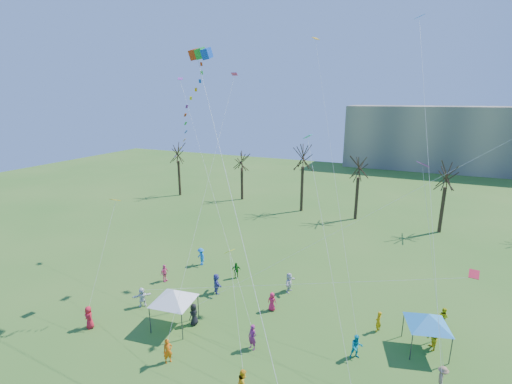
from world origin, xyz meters
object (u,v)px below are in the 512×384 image
at_px(distant_building, 480,140).
at_px(canopy_tent_blue, 428,319).
at_px(canopy_tent_white, 174,295).
at_px(big_box_kite, 192,113).

distance_m(distant_building, canopy_tent_blue, 74.46).
bearing_deg(canopy_tent_white, canopy_tent_blue, 15.51).
height_order(big_box_kite, canopy_tent_blue, big_box_kite).
height_order(distant_building, big_box_kite, big_box_kite).
xyz_separation_m(distant_building, canopy_tent_blue, (-11.63, -73.37, -5.12)).
bearing_deg(distant_building, canopy_tent_white, -110.37).
bearing_deg(big_box_kite, canopy_tent_white, -82.63).
bearing_deg(canopy_tent_white, big_box_kite, 97.37).
bearing_deg(big_box_kite, canopy_tent_blue, 1.65).
bearing_deg(canopy_tent_blue, big_box_kite, -178.35).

